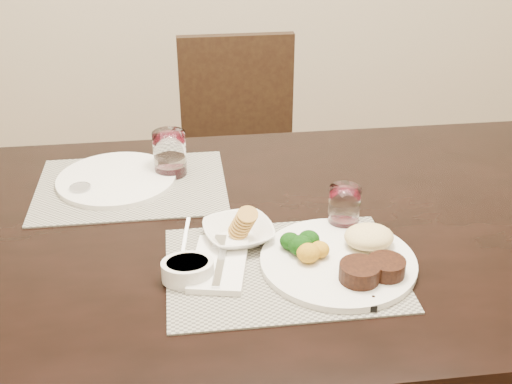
{
  "coord_description": "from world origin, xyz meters",
  "views": [
    {
      "loc": [
        -0.22,
        -1.2,
        1.49
      ],
      "look_at": [
        -0.06,
        0.02,
        0.82
      ],
      "focal_mm": 45.0,
      "sensor_mm": 36.0,
      "label": 1
    }
  ],
  "objects": [
    {
      "name": "dining_table",
      "position": [
        0.0,
        0.0,
        0.67
      ],
      "size": [
        2.0,
        1.0,
        0.75
      ],
      "color": "black",
      "rests_on": "ground"
    },
    {
      "name": "chair_far",
      "position": [
        0.0,
        0.93,
        0.5
      ],
      "size": [
        0.42,
        0.42,
        0.9
      ],
      "color": "black",
      "rests_on": "ground"
    },
    {
      "name": "placemat_near",
      "position": [
        -0.03,
        -0.17,
        0.75
      ],
      "size": [
        0.46,
        0.34,
        0.0
      ],
      "primitive_type": "cube",
      "color": "gray",
      "rests_on": "dining_table"
    },
    {
      "name": "placemat_far",
      "position": [
        -0.34,
        0.22,
        0.75
      ],
      "size": [
        0.46,
        0.34,
        0.0
      ],
      "primitive_type": "cube",
      "color": "gray",
      "rests_on": "dining_table"
    },
    {
      "name": "dinner_plate",
      "position": [
        0.1,
        -0.18,
        0.77
      ],
      "size": [
        0.31,
        0.31,
        0.06
      ],
      "rotation": [
        0.0,
        0.0,
        -0.06
      ],
      "color": "white",
      "rests_on": "placemat_near"
    },
    {
      "name": "napkin_fork",
      "position": [
        -0.16,
        -0.15,
        0.76
      ],
      "size": [
        0.14,
        0.2,
        0.02
      ],
      "rotation": [
        0.0,
        0.0,
        -0.2
      ],
      "color": "white",
      "rests_on": "placemat_near"
    },
    {
      "name": "steak_knife",
      "position": [
        0.11,
        -0.25,
        0.76
      ],
      "size": [
        0.05,
        0.26,
        0.01
      ],
      "rotation": [
        0.0,
        0.0,
        -0.21
      ],
      "color": "white",
      "rests_on": "placemat_near"
    },
    {
      "name": "cracker_bowl",
      "position": [
        -0.11,
        -0.06,
        0.77
      ],
      "size": [
        0.17,
        0.17,
        0.06
      ],
      "rotation": [
        0.0,
        0.0,
        0.19
      ],
      "color": "white",
      "rests_on": "placemat_near"
    },
    {
      "name": "sauce_ramekin",
      "position": [
        -0.22,
        -0.19,
        0.78
      ],
      "size": [
        0.1,
        0.15,
        0.08
      ],
      "rotation": [
        0.0,
        0.0,
        -0.26
      ],
      "color": "white",
      "rests_on": "placemat_near"
    },
    {
      "name": "wine_glass_near",
      "position": [
        0.13,
        -0.04,
        0.8
      ],
      "size": [
        0.07,
        0.07,
        0.09
      ],
      "rotation": [
        0.0,
        0.0,
        -0.29
      ],
      "color": "silver",
      "rests_on": "placemat_near"
    },
    {
      "name": "far_plate",
      "position": [
        -0.38,
        0.24,
        0.76
      ],
      "size": [
        0.29,
        0.29,
        0.01
      ],
      "primitive_type": "cylinder",
      "color": "white",
      "rests_on": "placemat_far"
    },
    {
      "name": "wine_glass_far",
      "position": [
        -0.25,
        0.27,
        0.8
      ],
      "size": [
        0.08,
        0.08,
        0.11
      ],
      "rotation": [
        0.0,
        0.0,
        0.36
      ],
      "color": "silver",
      "rests_on": "placemat_far"
    },
    {
      "name": "salt_cellar",
      "position": [
        -0.46,
        0.19,
        0.76
      ],
      "size": [
        0.05,
        0.05,
        0.02
      ],
      "rotation": [
        0.0,
        0.0,
        -0.26
      ],
      "color": "silver",
      "rests_on": "dining_table"
    }
  ]
}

